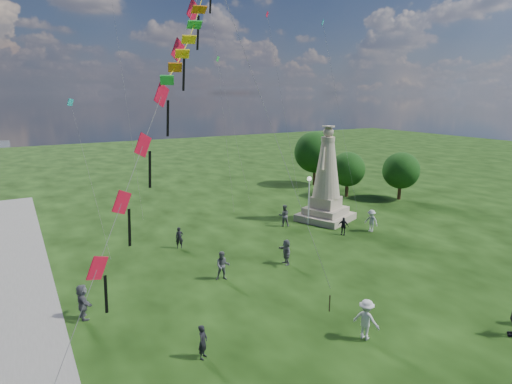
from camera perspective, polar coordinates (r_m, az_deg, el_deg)
statue at (r=37.79m, az=9.37°, el=0.87°), size 5.29×5.29×8.29m
lamppost at (r=36.32m, az=7.08°, el=0.25°), size 0.39×0.39×4.18m
tree_row at (r=49.75m, az=11.23°, el=4.25°), size 7.78×14.75×6.58m
person_0 at (r=19.23m, az=-7.10°, el=-19.20°), size 0.64×0.65×1.51m
person_1 at (r=26.07m, az=-4.46°, el=-9.78°), size 1.01×0.83×1.79m
person_2 at (r=20.88m, az=14.47°, el=-16.12°), size 1.07×1.38×1.91m
person_5 at (r=23.48m, az=-22.12°, el=-13.40°), size 0.89×1.75×1.82m
person_6 at (r=31.61m, az=-10.18°, el=-6.02°), size 0.64×0.51×1.56m
person_7 at (r=36.16m, az=3.76°, el=-3.15°), size 1.05×0.89×1.85m
person_8 at (r=35.95m, az=15.11°, el=-3.72°), size 0.86×1.27×1.81m
person_9 at (r=34.67m, az=11.55°, el=-4.46°), size 0.85×0.94×1.44m
person_11 at (r=28.34m, az=4.04°, el=-7.96°), size 0.96×1.66×1.69m
red_kite_train at (r=18.01m, az=-12.61°, el=11.44°), size 10.19×9.35×17.01m
small_kites at (r=41.40m, az=-6.07°, el=20.48°), size 24.49×13.63×32.82m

